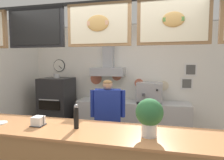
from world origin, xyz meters
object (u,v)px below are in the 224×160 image
Objects in this scene: pizza_oven at (57,107)px; shop_worker at (108,121)px; condiment_plate at (0,123)px; potted_basil at (120,95)px; potted_oregano at (105,93)px; basil_vase at (149,115)px; pepper_grinder at (76,116)px; napkin_holder at (38,121)px; espresso_machine at (149,93)px.

pizza_oven reaches higher than shop_worker.
pizza_oven is 1.01× the size of shop_worker.
potted_basil is at bearing 65.41° from condiment_plate.
potted_oregano is 2.65m from basil_vase.
napkin_holder is at bearing -178.04° from pepper_grinder.
pepper_grinder reaches higher than potted_oregano.
pepper_grinder is at bearing -91.33° from potted_basil.
potted_oregano is 2.35m from pepper_grinder.
basil_vase reaches higher than pepper_grinder.
condiment_plate is at bearing -78.50° from pizza_oven.
shop_worker is at bearing -118.33° from espresso_machine.
condiment_plate is at bearing -179.82° from basil_vase.
pepper_grinder is (-0.85, 0.05, -0.08)m from basil_vase.
basil_vase is (1.15, -2.38, 0.18)m from potted_oregano.
shop_worker is at bearing -34.83° from pizza_oven.
napkin_holder is 0.88× the size of condiment_plate.
shop_worker reaches higher than napkin_holder.
potted_basil is 1.22× the size of condiment_plate.
shop_worker is 5.41× the size of potted_oregano.
potted_oregano is (-0.40, 1.25, 0.27)m from shop_worker.
shop_worker reaches higher than pepper_grinder.
basil_vase is at bearing 112.04° from shop_worker.
potted_basil is (1.53, 0.13, 0.33)m from pizza_oven.
espresso_machine is 2.57× the size of potted_basil.
potted_oregano is at bearing 85.26° from napkin_holder.
espresso_machine is 3.55× the size of napkin_holder.
shop_worker is 1.34m from potted_oregano.
basil_vase is (0.79, -2.36, 0.21)m from potted_basil.
pizza_oven is 2.67m from pepper_grinder.
espresso_machine reaches higher than pepper_grinder.
shop_worker is at bearing -72.32° from potted_oregano.
espresso_machine is at bearing -3.37° from potted_basil.
basil_vase is 0.85m from pepper_grinder.
potted_oregano reaches higher than potted_basil.
basil_vase is 1.39× the size of pepper_grinder.
napkin_holder is at bearing 178.60° from basil_vase.
shop_worker reaches higher than espresso_machine.
pizza_oven is 2.74× the size of espresso_machine.
pizza_oven is 5.48× the size of potted_oregano.
potted_basil reaches higher than condiment_plate.
potted_basil is 2.60m from condiment_plate.
pizza_oven is at bearing 114.17° from napkin_holder.
potted_basil is 0.75× the size of pepper_grinder.
napkin_holder reaches higher than potted_basil.
pepper_grinder is (-0.74, -2.27, 0.04)m from espresso_machine.
pizza_oven reaches higher than basil_vase.
condiment_plate is at bearing -127.21° from espresso_machine.
shop_worker reaches higher than basil_vase.
condiment_plate is at bearing -114.59° from potted_basil.
potted_oregano reaches higher than napkin_holder.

